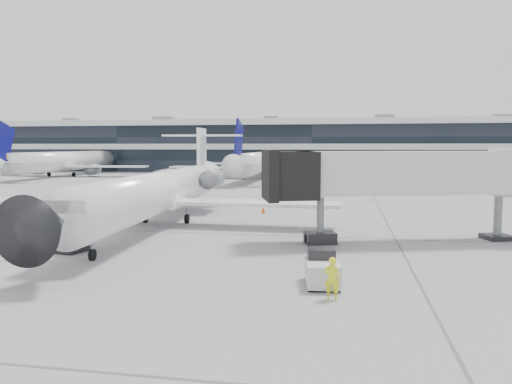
% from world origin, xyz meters
% --- Properties ---
extents(ground, '(220.00, 220.00, 0.00)m').
position_xyz_m(ground, '(0.00, 0.00, 0.00)').
color(ground, gray).
rests_on(ground, ground).
extents(terminal, '(170.00, 22.00, 10.00)m').
position_xyz_m(terminal, '(0.00, 82.00, 5.00)').
color(terminal, black).
rests_on(terminal, ground).
extents(bg_jet_left, '(32.00, 40.00, 9.60)m').
position_xyz_m(bg_jet_left, '(-45.00, 55.00, 0.00)').
color(bg_jet_left, white).
rests_on(bg_jet_left, ground).
extents(bg_jet_center, '(32.00, 40.00, 9.60)m').
position_xyz_m(bg_jet_center, '(-8.00, 55.00, 0.00)').
color(bg_jet_center, white).
rests_on(bg_jet_center, ground).
extents(bg_jet_right, '(32.00, 40.00, 9.60)m').
position_xyz_m(bg_jet_right, '(32.00, 55.00, 0.00)').
color(bg_jet_right, white).
rests_on(bg_jet_right, ground).
extents(regional_jet, '(25.79, 32.18, 7.43)m').
position_xyz_m(regional_jet, '(-6.20, 2.52, 2.54)').
color(regional_jet, white).
rests_on(regional_jet, ground).
extents(jet_bridge, '(17.24, 7.89, 5.62)m').
position_xyz_m(jet_bridge, '(11.54, -0.26, 4.10)').
color(jet_bridge, silver).
rests_on(jet_bridge, ground).
extents(ramp_worker, '(0.62, 0.44, 1.63)m').
position_xyz_m(ramp_worker, '(6.45, -12.82, 0.81)').
color(ramp_worker, yellow).
rests_on(ramp_worker, ground).
extents(baggage_tug, '(1.64, 2.43, 1.44)m').
position_xyz_m(baggage_tug, '(5.99, -10.92, 0.65)').
color(baggage_tug, silver).
rests_on(baggage_tug, ground).
extents(cargo_uld, '(2.31, 1.90, 1.67)m').
position_xyz_m(cargo_uld, '(-8.10, -6.79, 0.84)').
color(cargo_uld, black).
rests_on(cargo_uld, ground).
extents(traffic_cone, '(0.51, 0.51, 0.58)m').
position_xyz_m(traffic_cone, '(0.01, 10.32, 0.28)').
color(traffic_cone, '#DA450B').
rests_on(traffic_cone, ground).
extents(far_tug, '(1.91, 2.72, 1.59)m').
position_xyz_m(far_tug, '(-13.48, 33.95, 0.71)').
color(far_tug, black).
rests_on(far_tug, ground).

